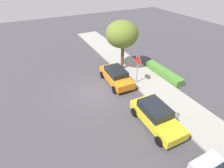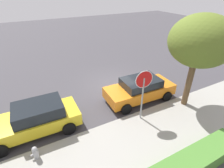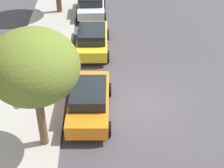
{
  "view_description": "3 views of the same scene",
  "coord_description": "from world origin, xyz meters",
  "px_view_note": "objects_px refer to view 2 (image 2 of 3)",
  "views": [
    {
      "loc": [
        11.81,
        -4.32,
        9.17
      ],
      "look_at": [
        0.76,
        1.32,
        0.89
      ],
      "focal_mm": 28.0,
      "sensor_mm": 36.0,
      "label": 1
    },
    {
      "loc": [
        5.19,
        9.57,
        6.23
      ],
      "look_at": [
        0.97,
        1.63,
        1.09
      ],
      "focal_mm": 28.0,
      "sensor_mm": 36.0,
      "label": 2
    },
    {
      "loc": [
        -12.65,
        1.86,
        9.83
      ],
      "look_at": [
        -0.04,
        1.38,
        1.26
      ],
      "focal_mm": 55.0,
      "sensor_mm": 36.0,
      "label": 3
    }
  ],
  "objects_px": {
    "stop_sign": "(143,87)",
    "fire_hydrant": "(36,154)",
    "street_tree_near_corner": "(201,42)",
    "parked_car_orange": "(140,89)",
    "parked_car_yellow": "(35,119)"
  },
  "relations": [
    {
      "from": "stop_sign",
      "to": "parked_car_orange",
      "type": "relative_size",
      "value": 0.67
    },
    {
      "from": "stop_sign",
      "to": "fire_hydrant",
      "type": "xyz_separation_m",
      "value": [
        5.15,
        0.02,
        -1.63
      ]
    },
    {
      "from": "parked_car_yellow",
      "to": "fire_hydrant",
      "type": "distance_m",
      "value": 1.77
    },
    {
      "from": "stop_sign",
      "to": "fire_hydrant",
      "type": "bearing_deg",
      "value": 0.21
    },
    {
      "from": "stop_sign",
      "to": "street_tree_near_corner",
      "type": "height_order",
      "value": "street_tree_near_corner"
    },
    {
      "from": "parked_car_yellow",
      "to": "street_tree_near_corner",
      "type": "bearing_deg",
      "value": 167.26
    },
    {
      "from": "stop_sign",
      "to": "street_tree_near_corner",
      "type": "xyz_separation_m",
      "value": [
        -3.2,
        0.14,
        1.8
      ]
    },
    {
      "from": "parked_car_orange",
      "to": "fire_hydrant",
      "type": "relative_size",
      "value": 5.94
    },
    {
      "from": "fire_hydrant",
      "to": "street_tree_near_corner",
      "type": "bearing_deg",
      "value": 179.13
    },
    {
      "from": "parked_car_orange",
      "to": "parked_car_yellow",
      "type": "bearing_deg",
      "value": -0.94
    },
    {
      "from": "fire_hydrant",
      "to": "parked_car_orange",
      "type": "bearing_deg",
      "value": -165.53
    },
    {
      "from": "stop_sign",
      "to": "parked_car_yellow",
      "type": "distance_m",
      "value": 5.32
    },
    {
      "from": "parked_car_yellow",
      "to": "street_tree_near_corner",
      "type": "height_order",
      "value": "street_tree_near_corner"
    },
    {
      "from": "parked_car_yellow",
      "to": "fire_hydrant",
      "type": "bearing_deg",
      "value": 81.3
    },
    {
      "from": "street_tree_near_corner",
      "to": "parked_car_orange",
      "type": "bearing_deg",
      "value": -39.06
    }
  ]
}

